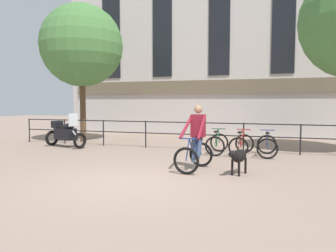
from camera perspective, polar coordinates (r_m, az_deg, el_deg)
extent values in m
plane|color=gray|center=(7.45, -6.08, -9.63)|extent=(60.00, 60.00, 0.00)
cylinder|color=black|center=(15.86, -23.00, -0.69)|extent=(0.05, 0.05, 1.05)
cylinder|color=black|center=(14.68, -17.54, -0.92)|extent=(0.05, 0.05, 1.05)
cylinder|color=black|center=(13.65, -11.18, -1.17)|extent=(0.05, 0.05, 1.05)
cylinder|color=black|center=(12.82, -3.90, -1.45)|extent=(0.05, 0.05, 1.05)
cylinder|color=black|center=(12.22, 4.24, -1.72)|extent=(0.05, 0.05, 1.05)
cylinder|color=black|center=(11.89, 13.02, -1.98)|extent=(0.05, 0.05, 1.05)
cylinder|color=black|center=(11.85, 22.08, -2.20)|extent=(0.05, 0.05, 1.05)
cylinder|color=black|center=(12.18, 4.25, 0.60)|extent=(15.00, 0.04, 0.04)
cylinder|color=black|center=(12.21, 4.24, -1.48)|extent=(15.00, 0.04, 0.04)
cube|color=beige|center=(18.30, 9.13, 17.17)|extent=(18.00, 0.60, 11.83)
cube|color=brown|center=(17.49, 8.81, 6.81)|extent=(17.10, 0.12, 0.70)
cube|color=black|center=(20.17, -9.86, 17.65)|extent=(1.10, 0.06, 6.62)
cube|color=black|center=(18.92, -1.00, 18.63)|extent=(1.10, 0.06, 6.62)
cube|color=black|center=(18.13, 8.97, 19.23)|extent=(1.10, 0.06, 6.62)
cube|color=black|center=(17.87, 19.57, 19.27)|extent=(1.10, 0.06, 6.62)
torus|color=black|center=(8.07, 3.17, -6.07)|extent=(0.68, 0.14, 0.68)
torus|color=black|center=(9.09, 5.76, -4.94)|extent=(0.68, 0.14, 0.68)
cylinder|color=navy|center=(8.43, 4.26, -4.00)|extent=(0.09, 0.49, 0.60)
cylinder|color=navy|center=(8.74, 5.03, -3.94)|extent=(0.06, 0.23, 0.52)
cylinder|color=navy|center=(8.49, 4.51, -2.21)|extent=(0.11, 0.66, 0.10)
cylinder|color=navy|center=(8.89, 5.28, -5.31)|extent=(0.08, 0.44, 0.08)
cylinder|color=navy|center=(8.94, 5.51, -3.60)|extent=(0.05, 0.27, 0.47)
cylinder|color=navy|center=(8.12, 3.43, -4.13)|extent=(0.05, 0.23, 0.54)
cylinder|color=navy|center=(8.18, 3.70, -2.21)|extent=(0.48, 0.08, 0.03)
cube|color=black|center=(8.80, 5.26, -2.09)|extent=(0.14, 0.25, 0.05)
cube|color=maroon|center=(8.77, 5.27, 0.06)|extent=(0.38, 0.26, 0.60)
sphere|color=#A87A5B|center=(8.75, 5.29, 2.93)|extent=(0.22, 0.22, 0.22)
cylinder|color=maroon|center=(8.54, 3.20, -0.13)|extent=(0.22, 0.71, 0.60)
cylinder|color=maroon|center=(8.39, 5.86, -0.22)|extent=(0.09, 0.71, 0.60)
cylinder|color=#384766|center=(8.77, 4.59, -4.09)|extent=(0.11, 0.31, 0.69)
cylinder|color=#384766|center=(8.71, 5.46, -3.75)|extent=(0.17, 0.32, 0.58)
ellipsoid|color=black|center=(8.24, 12.29, -5.10)|extent=(0.44, 0.67, 0.32)
cylinder|color=black|center=(8.02, 11.59, -5.18)|extent=(0.22, 0.21, 0.19)
sphere|color=black|center=(7.87, 11.14, -4.87)|extent=(0.17, 0.17, 0.17)
cone|color=black|center=(7.80, 10.90, -5.07)|extent=(0.12, 0.13, 0.09)
cylinder|color=black|center=(8.57, 13.28, -4.33)|extent=(0.11, 0.21, 0.12)
cylinder|color=black|center=(8.15, 11.13, -7.07)|extent=(0.06, 0.06, 0.40)
cylinder|color=black|center=(8.08, 12.28, -7.19)|extent=(0.06, 0.06, 0.40)
cylinder|color=black|center=(8.50, 12.24, -6.62)|extent=(0.06, 0.06, 0.40)
cylinder|color=black|center=(8.43, 13.35, -6.72)|extent=(0.06, 0.06, 0.40)
torus|color=black|center=(12.95, -15.10, -2.48)|extent=(0.26, 0.63, 0.62)
torus|color=black|center=(14.21, -19.56, -2.00)|extent=(0.26, 0.63, 0.62)
cube|color=black|center=(13.55, -17.45, -1.30)|extent=(0.97, 0.60, 0.44)
ellipsoid|color=black|center=(13.37, -16.92, -0.07)|extent=(0.54, 0.43, 0.24)
cube|color=black|center=(13.61, -17.78, -0.15)|extent=(0.62, 0.43, 0.10)
cylinder|color=#B2B2B7|center=(13.09, -15.73, -1.61)|extent=(0.46, 0.17, 0.41)
cube|color=silver|center=(13.15, -16.18, 1.05)|extent=(0.13, 0.43, 0.50)
cube|color=black|center=(13.89, -18.74, 0.29)|extent=(0.40, 0.43, 0.28)
torus|color=black|center=(11.90, 8.91, -2.86)|extent=(0.66, 0.09, 0.66)
torus|color=black|center=(10.87, 8.16, -3.52)|extent=(0.66, 0.09, 0.66)
cylinder|color=#194C2D|center=(11.47, 8.65, -1.96)|extent=(0.05, 0.47, 0.58)
cylinder|color=#194C2D|center=(11.16, 8.42, -2.30)|extent=(0.04, 0.22, 0.51)
cylinder|color=#194C2D|center=(11.35, 8.60, -0.77)|extent=(0.06, 0.63, 0.10)
cylinder|color=#194C2D|center=(11.08, 8.32, -3.51)|extent=(0.04, 0.42, 0.07)
cylinder|color=#194C2D|center=(10.95, 8.27, -2.29)|extent=(0.03, 0.25, 0.46)
cylinder|color=#194C2D|center=(11.78, 8.86, -1.68)|extent=(0.03, 0.21, 0.52)
cylinder|color=#194C2D|center=(11.66, 8.81, -0.48)|extent=(0.48, 0.05, 0.03)
cube|color=black|center=(11.04, 8.37, -0.97)|extent=(0.13, 0.24, 0.05)
torus|color=black|center=(11.78, 13.17, -2.99)|extent=(0.66, 0.11, 0.66)
torus|color=black|center=(10.76, 12.15, -3.65)|extent=(0.66, 0.11, 0.66)
cylinder|color=maroon|center=(11.35, 12.81, -2.08)|extent=(0.07, 0.47, 0.58)
cylinder|color=maroon|center=(11.05, 12.50, -2.42)|extent=(0.05, 0.22, 0.51)
cylinder|color=maroon|center=(11.24, 12.74, -0.87)|extent=(0.08, 0.63, 0.10)
cylinder|color=maroon|center=(10.96, 12.37, -3.64)|extent=(0.06, 0.42, 0.07)
cylinder|color=maroon|center=(10.84, 12.29, -2.40)|extent=(0.04, 0.25, 0.46)
cylinder|color=maroon|center=(11.66, 13.10, -1.80)|extent=(0.04, 0.21, 0.52)
cylinder|color=maroon|center=(11.54, 13.04, -0.58)|extent=(0.48, 0.07, 0.03)
cube|color=black|center=(10.93, 12.43, -1.08)|extent=(0.14, 0.25, 0.05)
torus|color=black|center=(11.73, 16.84, -3.09)|extent=(0.66, 0.09, 0.66)
torus|color=black|center=(10.69, 16.90, -3.78)|extent=(0.66, 0.09, 0.66)
cylinder|color=navy|center=(11.30, 16.89, -2.19)|extent=(0.05, 0.47, 0.58)
cylinder|color=navy|center=(10.99, 16.90, -2.53)|extent=(0.04, 0.22, 0.51)
cylinder|color=navy|center=(11.18, 16.92, -0.98)|extent=(0.06, 0.63, 0.10)
cylinder|color=navy|center=(10.90, 16.89, -3.76)|extent=(0.05, 0.42, 0.07)
cylinder|color=navy|center=(10.78, 16.92, -2.53)|extent=(0.03, 0.25, 0.46)
cylinder|color=navy|center=(11.61, 16.88, -1.90)|extent=(0.04, 0.21, 0.52)
cylinder|color=navy|center=(11.49, 16.91, -0.68)|extent=(0.48, 0.05, 0.03)
cube|color=black|center=(10.87, 16.94, -1.19)|extent=(0.13, 0.25, 0.05)
cylinder|color=brown|center=(15.17, -14.61, 3.53)|extent=(0.26, 0.26, 3.29)
sphere|color=#477A3D|center=(15.38, -14.80, 13.41)|extent=(3.63, 3.63, 3.63)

